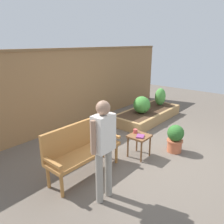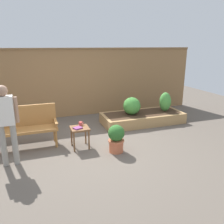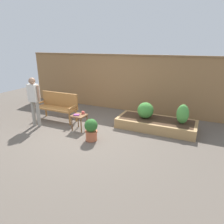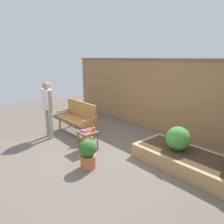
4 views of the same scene
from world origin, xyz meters
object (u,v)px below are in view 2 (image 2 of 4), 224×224
(potted_boxwood, at_px, (116,138))
(shrub_far_corner, at_px, (165,102))
(side_table, at_px, (80,131))
(cup_on_table, at_px, (81,124))
(shrub_near_bench, at_px, (132,106))
(garden_bench, at_px, (24,124))
(person_by_bench, at_px, (6,119))
(book_on_table, at_px, (78,128))

(potted_boxwood, distance_m, shrub_far_corner, 2.67)
(side_table, relative_size, potted_boxwood, 0.78)
(cup_on_table, bearing_deg, shrub_near_bench, 29.08)
(garden_bench, bearing_deg, side_table, -21.91)
(side_table, relative_size, shrub_far_corner, 0.84)
(cup_on_table, xyz_separation_m, potted_boxwood, (0.64, -0.61, -0.19))
(cup_on_table, distance_m, potted_boxwood, 0.91)
(cup_on_table, height_order, person_by_bench, person_by_bench)
(garden_bench, distance_m, potted_boxwood, 2.10)
(potted_boxwood, bearing_deg, book_on_table, 150.77)
(potted_boxwood, bearing_deg, garden_bench, 153.12)
(garden_bench, xyz_separation_m, person_by_bench, (-0.25, -0.79, 0.39))
(cup_on_table, bearing_deg, garden_bench, 164.79)
(shrub_far_corner, bearing_deg, garden_bench, -171.40)
(person_by_bench, bearing_deg, book_on_table, 10.74)
(garden_bench, height_order, book_on_table, garden_bench)
(cup_on_table, relative_size, shrub_far_corner, 0.21)
(shrub_far_corner, xyz_separation_m, person_by_bench, (-4.28, -1.39, 0.35))
(potted_boxwood, distance_m, shrub_near_bench, 1.89)
(book_on_table, relative_size, potted_boxwood, 0.28)
(side_table, height_order, book_on_table, book_on_table)
(book_on_table, bearing_deg, person_by_bench, 167.69)
(book_on_table, height_order, shrub_far_corner, shrub_far_corner)
(garden_bench, distance_m, shrub_far_corner, 4.07)
(cup_on_table, distance_m, shrub_far_corner, 2.95)
(shrub_near_bench, distance_m, shrub_far_corner, 1.11)
(shrub_far_corner, relative_size, person_by_bench, 0.37)
(book_on_table, height_order, potted_boxwood, potted_boxwood)
(garden_bench, bearing_deg, potted_boxwood, -26.88)
(book_on_table, distance_m, shrub_near_bench, 2.13)
(garden_bench, bearing_deg, shrub_near_bench, 11.79)
(garden_bench, distance_m, side_table, 1.27)
(potted_boxwood, relative_size, shrub_far_corner, 1.07)
(cup_on_table, xyz_separation_m, book_on_table, (-0.11, -0.19, -0.03))
(cup_on_table, xyz_separation_m, shrub_far_corner, (2.80, 0.94, 0.07))
(garden_bench, bearing_deg, book_on_table, -25.24)
(shrub_far_corner, bearing_deg, person_by_bench, -161.94)
(potted_boxwood, height_order, shrub_far_corner, shrub_far_corner)
(book_on_table, distance_m, shrub_far_corner, 3.12)
(side_table, distance_m, shrub_far_corner, 3.05)
(potted_boxwood, height_order, shrub_near_bench, shrub_near_bench)
(cup_on_table, relative_size, shrub_near_bench, 0.24)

